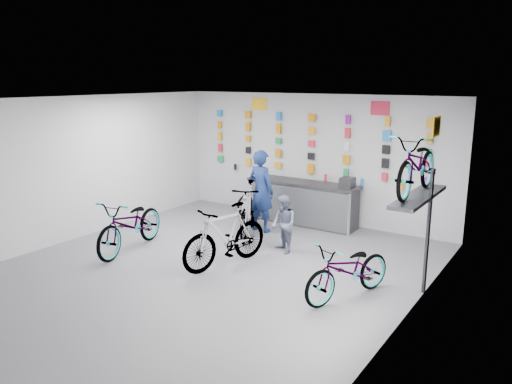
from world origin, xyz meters
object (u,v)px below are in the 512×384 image
Objects in this scene: bike_center at (225,236)px; bike_right at (349,270)px; counter at (302,203)px; bike_service at (248,210)px; bike_left at (131,224)px; clerk at (261,191)px; customer at (283,224)px.

bike_center is 1.08× the size of bike_right.
counter is 1.42× the size of bike_center.
bike_service is at bearing 124.75° from bike_center.
counter is at bearing 49.22° from bike_left.
bike_center is at bearing -160.56° from bike_right.
clerk is (1.43, 2.52, 0.38)m from bike_left.
bike_center is at bearing -79.55° from customer.
counter is 4.12m from bike_right.
bike_left is 1.12× the size of clerk.
bike_service is (-0.65, 1.69, 0.02)m from bike_center.
bike_left is 1.17× the size of bike_right.
clerk is at bearing 173.46° from customer.
bike_center is (0.14, -3.17, 0.08)m from counter.
customer is at bearing 167.37° from bike_right.
counter is 1.38× the size of bike_service.
customer is (1.14, -0.96, -0.34)m from clerk.
bike_right is at bearing -55.06° from bike_service.
bike_service is 1.71× the size of customer.
clerk is at bearing 119.88° from bike_center.
bike_left is 2.49m from bike_service.
bike_right is at bearing -51.62° from counter.
customer is (1.16, -0.49, -0.01)m from bike_service.
bike_service reaches higher than bike_right.
bike_right is (2.56, -3.23, -0.03)m from counter.
clerk reaches higher than bike_center.
bike_service is 1.26m from customer.
customer is at bearing -48.22° from bike_service.
bike_service reaches higher than bike_center.
bike_center is (2.06, 0.36, 0.03)m from bike_left.
bike_center is at bearing -94.42° from bike_service.
clerk is 1.60× the size of customer.
bike_left is 3.01m from customer.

